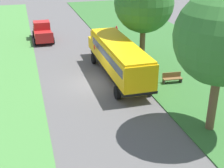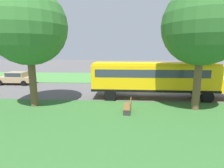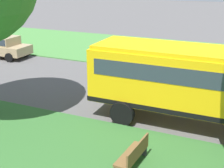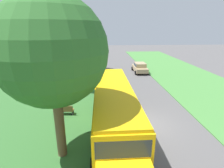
{
  "view_description": "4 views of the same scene",
  "coord_description": "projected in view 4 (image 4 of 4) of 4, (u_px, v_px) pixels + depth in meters",
  "views": [
    {
      "loc": [
        4.76,
        23.09,
        10.49
      ],
      "look_at": [
        -0.99,
        3.01,
        1.15
      ],
      "focal_mm": 50.0,
      "sensor_mm": 36.0,
      "label": 1
    },
    {
      "loc": [
        -17.93,
        2.07,
        4.22
      ],
      "look_at": [
        -1.88,
        3.18,
        1.1
      ],
      "focal_mm": 28.0,
      "sensor_mm": 36.0,
      "label": 2
    },
    {
      "loc": [
        -14.56,
        -1.1,
        5.86
      ],
      "look_at": [
        -2.24,
        4.37,
        1.09
      ],
      "focal_mm": 50.0,
      "sensor_mm": 36.0,
      "label": 3
    },
    {
      "loc": [
        -3.41,
        -11.34,
        6.91
      ],
      "look_at": [
        -2.38,
        4.18,
        1.84
      ],
      "focal_mm": 28.0,
      "sensor_mm": 36.0,
      "label": 4
    }
  ],
  "objects": [
    {
      "name": "oak_tree_far_end",
      "position": [
        83.0,
        36.0,
        27.31
      ],
      "size": [
        4.46,
        4.46,
        7.98
      ],
      "color": "brown",
      "rests_on": "ground"
    },
    {
      "name": "ground_plane",
      "position": [
        147.0,
        124.0,
        13.12
      ],
      "size": [
        120.0,
        120.0,
        0.0
      ],
      "primitive_type": "plane",
      "color": "#565454"
    },
    {
      "name": "oak_tree_roadside_mid",
      "position": [
        80.0,
        37.0,
        19.18
      ],
      "size": [
        5.46,
        5.46,
        8.6
      ],
      "color": "brown",
      "rests_on": "ground"
    },
    {
      "name": "grass_verge",
      "position": [
        10.0,
        128.0,
        12.48
      ],
      "size": [
        12.0,
        80.0,
        0.08
      ],
      "primitive_type": "cube",
      "color": "#33662D",
      "rests_on": "ground"
    },
    {
      "name": "park_bench",
      "position": [
        64.0,
        110.0,
        14.22
      ],
      "size": [
        1.63,
        0.61,
        0.92
      ],
      "color": "brown",
      "rests_on": "ground"
    },
    {
      "name": "school_bus",
      "position": [
        114.0,
        106.0,
        11.65
      ],
      "size": [
        2.85,
        12.42,
        3.16
      ],
      "color": "yellow",
      "rests_on": "ground"
    },
    {
      "name": "car_tan_nearest",
      "position": [
        140.0,
        67.0,
        27.75
      ],
      "size": [
        2.02,
        4.4,
        1.56
      ],
      "color": "tan",
      "rests_on": "ground"
    },
    {
      "name": "oak_tree_beside_bus",
      "position": [
        54.0,
        50.0,
        8.04
      ],
      "size": [
        5.29,
        5.29,
        8.48
      ],
      "color": "brown",
      "rests_on": "ground"
    }
  ]
}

